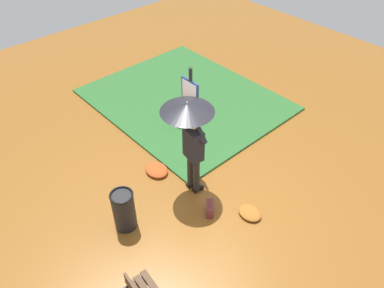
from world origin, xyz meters
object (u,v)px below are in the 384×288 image
at_px(trash_bin, 124,210).
at_px(person_with_umbrella, 190,126).
at_px(handbag, 210,208).
at_px(info_sign_post, 190,108).

bearing_deg(trash_bin, person_with_umbrella, -92.86).
relative_size(handbag, trash_bin, 0.44).
bearing_deg(person_with_umbrella, handbag, 166.48).
bearing_deg(handbag, trash_bin, 58.37).
relative_size(info_sign_post, trash_bin, 2.76).
bearing_deg(info_sign_post, person_with_umbrella, 137.58).
bearing_deg(info_sign_post, trash_bin, 102.83).
relative_size(person_with_umbrella, info_sign_post, 0.89).
distance_m(info_sign_post, trash_bin, 2.28).
xyz_separation_m(person_with_umbrella, handbag, (-0.74, 0.18, -1.42)).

